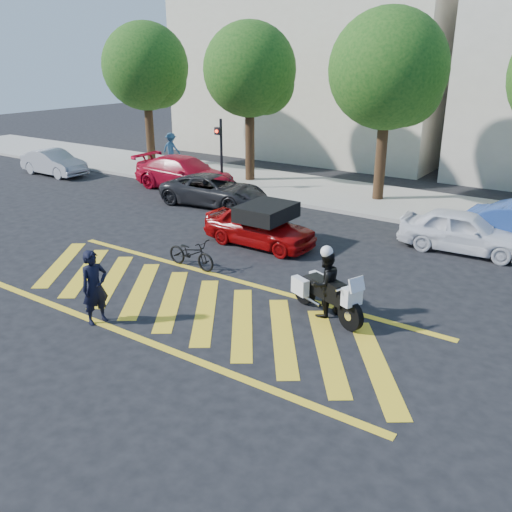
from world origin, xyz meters
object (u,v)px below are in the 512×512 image
Objects in this scene: red_convertible at (260,226)px; parked_mid_left at (214,190)px; bicycle at (191,253)px; parked_left at (185,173)px; police_motorcycle at (326,293)px; officer_moto at (325,284)px; officer_bike at (95,287)px; parked_far_left at (54,163)px; parked_mid_right at (463,231)px.

parked_mid_left is at bearing 54.61° from red_convertible.
bicycle is 0.33× the size of parked_left.
officer_moto is at bearing -119.67° from police_motorcycle.
police_motorcycle is 10.54m from parked_mid_left.
police_motorcycle is (4.19, 3.27, -0.31)m from officer_bike.
parked_far_left is (-14.67, 3.10, -0.01)m from red_convertible.
red_convertible reaches higher than bicycle.
parked_far_left is at bearing 68.82° from bicycle.
parked_far_left is (-14.13, 5.84, 0.19)m from bicycle.
officer_bike is 0.45× the size of parked_mid_right.
parked_left reaches higher than police_motorcycle.
officer_moto is 5.24m from red_convertible.
parked_far_left is 0.87× the size of parked_mid_left.
red_convertible is (0.12, 6.56, -0.24)m from officer_bike.
bicycle is 0.38× the size of parked_mid_left.
police_motorcycle is at bearing -128.60° from red_convertible.
officer_bike reaches higher than bicycle.
officer_moto is 0.42× the size of parked_far_left.
officer_bike is 6.57m from red_convertible.
police_motorcycle is 13.62m from parked_left.
parked_left is (7.58, 1.40, 0.10)m from parked_far_left.
parked_far_left is at bearing 68.13° from officer_bike.
parked_mid_left reaches higher than bicycle.
parked_mid_right is (9.86, 0.00, 0.04)m from parked_mid_left.
officer_moto is 10.54m from parked_mid_left.
bicycle is 15.29m from parked_far_left.
officer_bike reaches higher than parked_far_left.
police_motorcycle is at bearing -134.51° from parked_mid_left.
parked_mid_left is at bearing -89.60° from parked_far_left.
red_convertible is 0.97× the size of parked_mid_right.
officer_moto is at bearing -134.64° from parked_mid_left.
parked_left is 1.31× the size of parked_mid_right.
parked_far_left is at bearing 86.16° from parked_mid_right.
officer_moto is at bearing -95.77° from bicycle.
parked_mid_left is (-4.19, 9.66, -0.26)m from officer_bike.
parked_mid_right reaches higher than red_convertible.
officer_bike is 1.09× the size of officer_moto.
bicycle is at bearing -74.58° from officer_moto.
parked_mid_right is at bearing -96.93° from parked_left.
bicycle is 6.95m from parked_mid_left.
officer_bike reaches higher than parked_mid_right.
parked_mid_left is at bearing -105.02° from officer_moto.
bicycle is at bearing -138.50° from parked_left.
red_convertible is at bearing -101.53° from parked_far_left.
parked_mid_left is at bearing -117.28° from parked_left.
bicycle is 0.74× the size of police_motorcycle.
officer_moto is 0.42× the size of parked_mid_right.
officer_bike reaches higher than red_convertible.
parked_mid_right reaches higher than bicycle.
parked_mid_right is (1.49, 6.40, 0.09)m from police_motorcycle.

